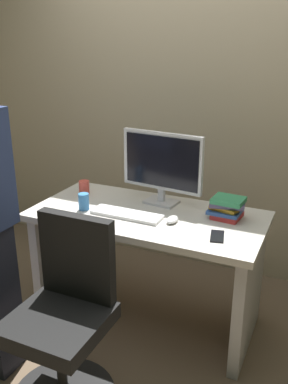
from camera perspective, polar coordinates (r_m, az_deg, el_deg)
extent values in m
plane|color=brown|center=(2.88, 0.43, -16.63)|extent=(9.00, 9.00, 0.00)
cube|color=tan|center=(3.17, 7.47, 15.80)|extent=(6.40, 0.10, 3.00)
cube|color=beige|center=(2.52, 0.47, -3.29)|extent=(1.39, 0.69, 0.04)
cube|color=#B2B2B7|center=(2.97, -10.89, -7.83)|extent=(0.06, 0.61, 0.70)
cube|color=#B2B2B7|center=(2.54, 14.02, -13.31)|extent=(0.06, 0.61, 0.70)
cylinder|color=black|center=(2.26, -11.19, -21.88)|extent=(0.05, 0.05, 0.39)
cube|color=black|center=(2.11, -11.63, -17.09)|extent=(0.44, 0.44, 0.08)
cube|color=black|center=(2.10, -9.08, -8.68)|extent=(0.40, 0.06, 0.44)
cube|color=silver|center=(2.67, 2.38, -1.35)|extent=(0.21, 0.16, 0.02)
cube|color=silver|center=(2.65, 2.40, -0.38)|extent=(0.04, 0.03, 0.08)
cube|color=silver|center=(2.58, 2.47, 4.21)|extent=(0.54, 0.09, 0.36)
cube|color=black|center=(2.57, 2.36, 4.11)|extent=(0.49, 0.06, 0.32)
cube|color=white|center=(2.47, -2.36, -3.06)|extent=(0.43, 0.14, 0.02)
ellipsoid|color=white|center=(2.38, 3.86, -3.77)|extent=(0.06, 0.10, 0.03)
cylinder|color=#3372B2|center=(2.57, -8.19, -1.30)|extent=(0.06, 0.06, 0.10)
cylinder|color=#D84C3F|center=(2.84, -8.14, 0.63)|extent=(0.07, 0.07, 0.09)
cube|color=red|center=(2.49, 11.23, -3.12)|extent=(0.17, 0.17, 0.03)
cube|color=#3359A5|center=(2.48, 10.92, -2.59)|extent=(0.19, 0.16, 0.02)
cube|color=gold|center=(2.48, 11.09, -2.03)|extent=(0.18, 0.16, 0.02)
cube|color=#594C72|center=(2.46, 11.27, -1.62)|extent=(0.21, 0.14, 0.03)
cube|color=#338C59|center=(2.44, 11.43, -1.10)|extent=(0.19, 0.16, 0.03)
cube|color=black|center=(2.25, 9.93, -5.95)|extent=(0.10, 0.16, 0.01)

